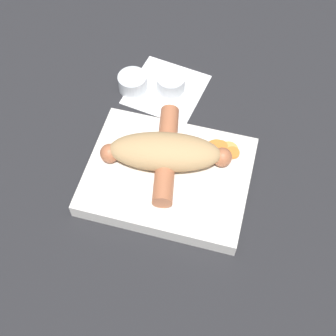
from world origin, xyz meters
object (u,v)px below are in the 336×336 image
object	(u,v)px
food_tray	(168,176)
condiment_cup_near	(171,84)
sausage	(166,154)
condiment_cup_far	(133,83)
bread_roll	(165,152)

from	to	relation	value
food_tray	condiment_cup_near	distance (m)	0.19
condiment_cup_near	sausage	bearing A→B (deg)	-77.68
condiment_cup_far	food_tray	bearing A→B (deg)	-57.11
food_tray	condiment_cup_near	world-z (taller)	condiment_cup_near
condiment_cup_far	condiment_cup_near	bearing A→B (deg)	13.42
food_tray	condiment_cup_far	world-z (taller)	condiment_cup_far
food_tray	bread_roll	distance (m)	0.04
condiment_cup_near	condiment_cup_far	size ratio (longest dim) A/B	1.00
food_tray	sausage	bearing A→B (deg)	111.67
bread_roll	condiment_cup_near	world-z (taller)	bread_roll
bread_roll	condiment_cup_far	world-z (taller)	bread_roll
food_tray	bread_roll	xyz separation A→B (m)	(-0.01, 0.02, 0.04)
food_tray	condiment_cup_near	bearing A→B (deg)	103.42
sausage	condiment_cup_far	distance (m)	0.18
bread_roll	condiment_cup_near	xyz separation A→B (m)	(-0.03, 0.16, -0.04)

